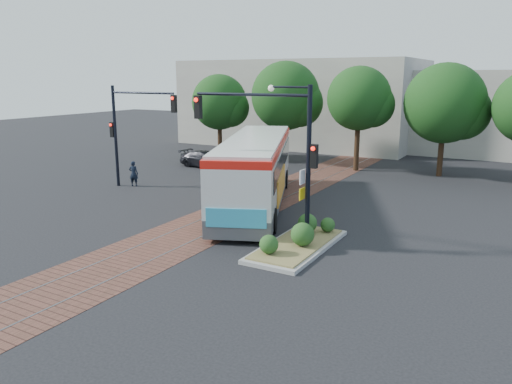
% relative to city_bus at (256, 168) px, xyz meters
% --- Properties ---
extents(ground, '(120.00, 120.00, 0.00)m').
position_rel_city_bus_xyz_m(ground, '(-0.06, -4.09, -1.95)').
color(ground, black).
rests_on(ground, ground).
extents(trackbed, '(3.60, 40.00, 0.02)m').
position_rel_city_bus_xyz_m(trackbed, '(-0.06, -0.09, -1.94)').
color(trackbed, brown).
rests_on(trackbed, ground).
extents(tree_row, '(26.40, 5.60, 7.67)m').
position_rel_city_bus_xyz_m(tree_row, '(1.15, 12.33, 2.90)').
color(tree_row, '#382314').
rests_on(tree_row, ground).
extents(warehouses, '(40.00, 13.00, 8.00)m').
position_rel_city_bus_xyz_m(warehouses, '(-0.59, 24.66, 1.87)').
color(warehouses, '#ADA899').
rests_on(warehouses, ground).
extents(city_bus, '(7.62, 13.07, 3.49)m').
position_rel_city_bus_xyz_m(city_bus, '(0.00, 0.00, 0.00)').
color(city_bus, '#464648').
rests_on(city_bus, ground).
extents(traffic_island, '(2.20, 5.20, 1.13)m').
position_rel_city_bus_xyz_m(traffic_island, '(4.76, -4.99, -1.62)').
color(traffic_island, gray).
rests_on(traffic_island, ground).
extents(signal_pole_main, '(5.49, 0.46, 6.00)m').
position_rel_city_bus_xyz_m(signal_pole_main, '(3.80, -4.90, 2.21)').
color(signal_pole_main, black).
rests_on(signal_pole_main, ground).
extents(signal_pole_left, '(4.99, 0.34, 6.00)m').
position_rel_city_bus_xyz_m(signal_pole_left, '(-8.43, -0.09, 1.92)').
color(signal_pole_left, black).
rests_on(signal_pole_left, ground).
extents(officer, '(0.65, 0.53, 1.55)m').
position_rel_city_bus_xyz_m(officer, '(-8.62, 0.26, -1.17)').
color(officer, black).
rests_on(officer, ground).
extents(parked_car, '(4.22, 1.96, 1.19)m').
position_rel_city_bus_xyz_m(parked_car, '(-8.61, 7.80, -1.35)').
color(parked_car, black).
rests_on(parked_car, ground).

